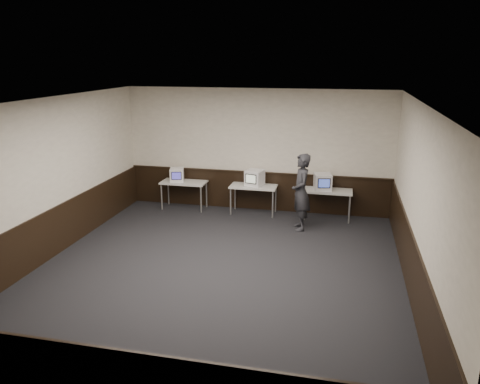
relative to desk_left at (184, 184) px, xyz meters
name	(u,v)px	position (x,y,z in m)	size (l,w,h in m)	color
floor	(217,272)	(1.90, -3.60, -0.68)	(8.00, 8.00, 0.00)	black
ceiling	(214,102)	(1.90, -3.60, 2.52)	(8.00, 8.00, 0.00)	white
back_wall	(257,150)	(1.90, 0.40, 0.92)	(7.00, 7.00, 0.00)	beige
front_wall	(109,298)	(1.90, -7.60, 0.92)	(7.00, 7.00, 0.00)	beige
left_wall	(45,181)	(-1.60, -3.60, 0.92)	(8.00, 8.00, 0.00)	beige
right_wall	(419,205)	(5.40, -3.60, 0.92)	(8.00, 8.00, 0.00)	beige
wainscot_back	(256,191)	(1.90, 0.38, -0.18)	(6.98, 0.04, 1.00)	black
wainscot_left	(52,233)	(-1.58, -3.60, -0.18)	(0.04, 7.98, 1.00)	black
wainscot_right	(411,265)	(5.38, -3.60, -0.18)	(0.04, 7.98, 1.00)	black
wainscot_rail	(256,172)	(1.90, 0.36, 0.34)	(6.98, 0.06, 0.04)	black
desk_left	(184,184)	(0.00, 0.00, 0.00)	(1.20, 0.60, 0.75)	silver
desk_center	(253,188)	(1.90, 0.00, 0.00)	(1.20, 0.60, 0.75)	silver
desk_right	(328,193)	(3.80, 0.00, 0.00)	(1.20, 0.60, 0.75)	silver
emac_left	(177,175)	(-0.18, -0.01, 0.25)	(0.45, 0.46, 0.36)	white
emac_center	(255,178)	(1.92, 0.02, 0.28)	(0.51, 0.52, 0.41)	white
emac_right	(323,182)	(3.66, 0.00, 0.28)	(0.49, 0.51, 0.41)	white
person	(301,192)	(3.21, -0.90, 0.23)	(0.67, 0.44, 1.82)	#26272C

